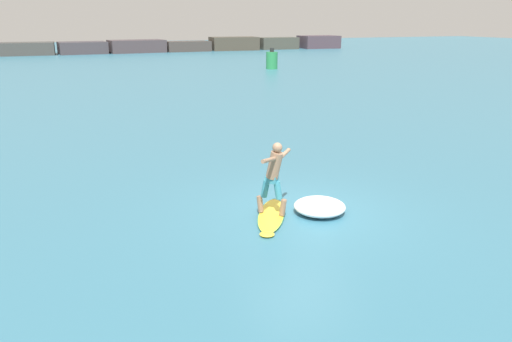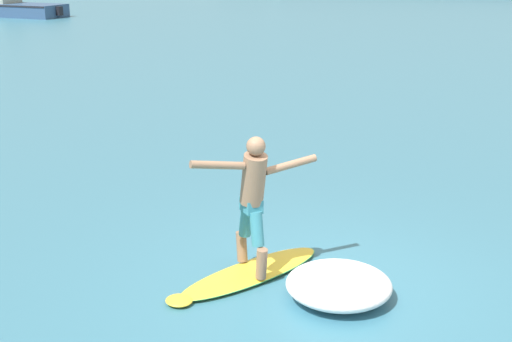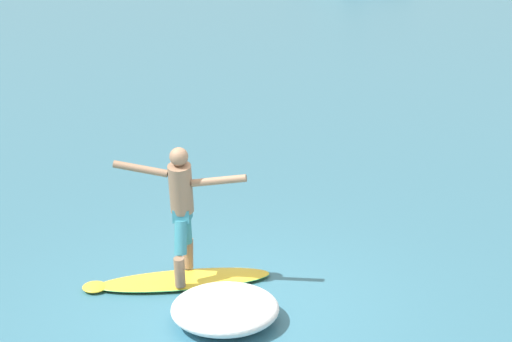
# 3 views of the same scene
# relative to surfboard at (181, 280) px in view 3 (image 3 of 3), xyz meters

# --- Properties ---
(ground_plane) EXTENTS (200.00, 200.00, 0.00)m
(ground_plane) POSITION_rel_surfboard_xyz_m (0.80, 0.05, -0.04)
(ground_plane) COLOR teal
(surfboard) EXTENTS (1.56, 2.26, 0.22)m
(surfboard) POSITION_rel_surfboard_xyz_m (0.00, 0.00, 0.00)
(surfboard) COLOR yellow
(surfboard) RESTS_ON ground
(surfer) EXTENTS (1.20, 1.18, 1.70)m
(surfer) POSITION_rel_surfboard_xyz_m (0.06, -0.00, 1.04)
(surfer) COLOR #8C6A50
(surfer) RESTS_ON surfboard
(wave_foam_at_tail) EXTENTS (1.56, 1.57, 0.34)m
(wave_foam_at_tail) POSITION_rel_surfboard_xyz_m (1.16, -0.20, 0.13)
(wave_foam_at_tail) COLOR white
(wave_foam_at_tail) RESTS_ON ground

